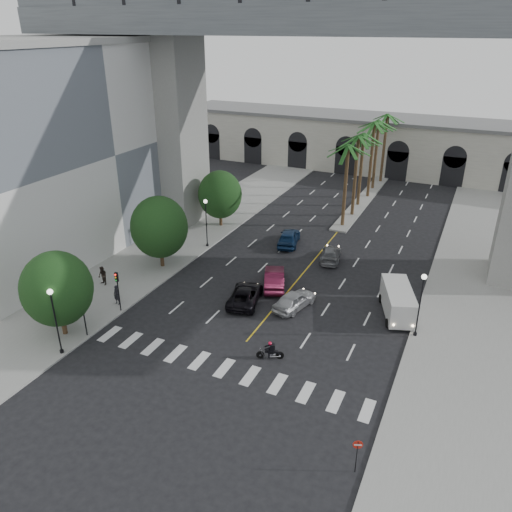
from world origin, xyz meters
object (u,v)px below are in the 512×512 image
Objects in this scene: lamp_post_right at (420,300)px; do_not_enter_sign at (357,449)px; lamp_post_left_near at (55,316)px; car_c at (245,295)px; lamp_post_left_far at (206,219)px; motorcycle_rider at (271,351)px; car_a at (294,300)px; car_b at (274,278)px; cargo_van at (398,301)px; car_d at (331,254)px; traffic_signal_far at (118,285)px; pedestrian_a at (117,295)px; traffic_signal_near at (83,308)px; car_e at (289,237)px; pedestrian_b at (103,276)px.

lamp_post_right is 2.43× the size of do_not_enter_sign.
car_c is (8.75, 12.26, -2.51)m from lamp_post_left_near.
lamp_post_left_far is 2.87× the size of motorcycle_rider.
car_a is (-1.00, 7.26, 0.11)m from motorcycle_rider.
do_not_enter_sign is at bearing 121.54° from car_c.
motorcycle_rider is 0.37× the size of car_b.
lamp_post_left_near is at bearing -163.00° from cargo_van.
lamp_post_left_far is at bearing 113.57° from do_not_enter_sign.
traffic_signal_far is at bearing 41.90° from car_d.
car_b is (-12.90, 2.96, -2.40)m from lamp_post_right.
motorcycle_rider is (13.90, 5.87, -2.58)m from lamp_post_left_near.
car_b is 8.07m from car_d.
cargo_van is 23.27m from pedestrian_a.
pedestrian_a is at bearing 38.76° from car_d.
traffic_signal_far is 1.90m from pedestrian_a.
lamp_post_right is 1.17× the size of car_d.
lamp_post_right is 1.20× the size of car_a.
traffic_signal_far is (0.00, 4.00, 0.00)m from traffic_signal_near.
lamp_post_left_near is 1.47× the size of traffic_signal_near.
traffic_signal_far is at bearing 55.86° from car_e.
car_e is (7.52, 22.82, -1.66)m from traffic_signal_near.
traffic_signal_near reaches higher than car_e.
lamp_post_left_far reaches higher than motorcycle_rider.
do_not_enter_sign is (13.15, -13.63, 0.89)m from car_c.
car_c is (-14.05, -0.74, -2.51)m from lamp_post_right.
lamp_post_left_far is 18.51m from traffic_signal_near.
pedestrian_a is (-13.70, -5.90, 0.25)m from car_a.
do_not_enter_sign is at bearing -64.59° from motorcycle_rider.
pedestrian_b reaches higher than car_d.
lamp_post_left_far is (0.00, 21.00, 0.00)m from lamp_post_left_near.
traffic_signal_near is at bearing -77.39° from pedestrian_a.
car_b is (-3.00, 2.82, 0.06)m from car_a.
car_b is (9.90, 15.96, -2.40)m from lamp_post_left_near.
car_a reaches higher than car_d.
car_c is 13.11m from car_e.
car_b is (9.90, -5.04, -2.40)m from lamp_post_left_far.
cargo_van is (7.01, 9.73, 0.68)m from motorcycle_rider.
lamp_post_left_near is at bearing -179.50° from motorcycle_rider.
car_b is at bearing 53.93° from traffic_signal_near.
lamp_post_left_near reaches higher than car_b.
traffic_signal_far is 2.12× the size of pedestrian_a.
car_d is 26.41m from do_not_enter_sign.
lamp_post_left_far reaches higher than cargo_van.
traffic_signal_far is at bearing -89.60° from lamp_post_left_far.
car_a is at bearing 179.51° from car_c.
car_e is (-5.28, 12.19, 0.09)m from car_a.
pedestrian_b is (-4.31, 2.97, -1.47)m from traffic_signal_far.
lamp_post_left_far is at bearing -57.39° from car_c.
motorcycle_rider is at bearing 112.76° from car_a.
traffic_signal_far reaches higher than car_c.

